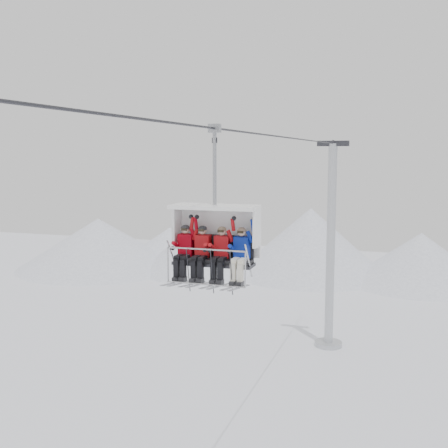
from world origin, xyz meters
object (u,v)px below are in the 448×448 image
(lift_tower_right, at_px, (330,260))
(skier_center_left, at_px, (201,251))
(skier_center_right, at_px, (221,252))
(skier_far_left, at_px, (184,250))
(chairlift_carrier, at_px, (216,232))
(skier_far_right, at_px, (240,253))

(lift_tower_right, distance_m, skier_center_left, 23.36)
(lift_tower_right, distance_m, skier_center_right, 23.36)
(skier_far_left, bearing_deg, chairlift_carrier, 21.59)
(chairlift_carrier, distance_m, skier_far_left, 0.95)
(skier_center_left, bearing_deg, chairlift_carrier, 45.72)
(lift_tower_right, height_order, skier_far_right, lift_tower_right)
(lift_tower_right, height_order, skier_center_right, lift_tower_right)
(chairlift_carrier, xyz_separation_m, skier_far_left, (-0.77, -0.30, -0.46))
(lift_tower_right, height_order, skier_far_left, lift_tower_right)
(lift_tower_right, xyz_separation_m, skier_far_left, (-0.77, -22.94, 4.40))
(lift_tower_right, bearing_deg, skier_far_left, -91.92)
(skier_far_left, bearing_deg, skier_center_right, 0.00)
(skier_far_left, xyz_separation_m, skier_far_right, (1.52, 0.00, 0.00))
(lift_tower_right, bearing_deg, skier_center_right, -89.43)
(skier_center_right, height_order, skier_far_right, same)
(chairlift_carrier, height_order, skier_center_left, chairlift_carrier)
(skier_far_left, bearing_deg, lift_tower_right, 88.08)
(chairlift_carrier, bearing_deg, skier_far_left, -158.41)
(chairlift_carrier, height_order, skier_center_right, chairlift_carrier)
(chairlift_carrier, relative_size, skier_center_left, 2.36)
(skier_center_left, bearing_deg, skier_center_right, 0.00)
(lift_tower_right, distance_m, skier_far_left, 23.37)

